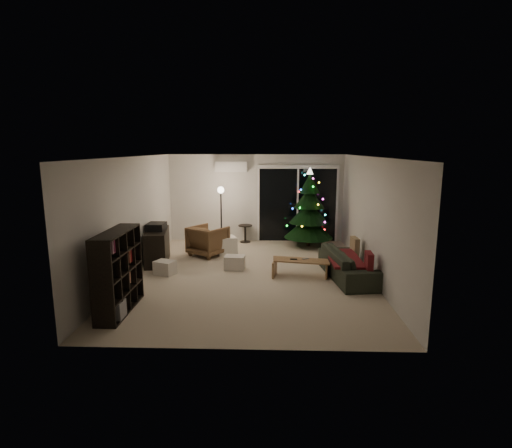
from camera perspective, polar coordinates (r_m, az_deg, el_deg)
The scene contains 18 objects.
room at distance 9.85m, azimuth 2.31°, elevation 1.09°, with size 6.50×7.51×2.60m.
bookshelf at distance 7.02m, azimuth -20.37°, elevation -6.40°, with size 0.34×1.36×1.36m, color black, non-canonical shape.
media_cabinet at distance 9.69m, azimuth -13.93°, elevation -3.13°, with size 0.47×1.26×0.79m, color black.
stereo at distance 9.59m, azimuth -14.06°, elevation -0.36°, with size 0.40×0.47×0.17m, color black.
armchair at distance 10.15m, azimuth -6.86°, elevation -2.36°, with size 0.81×0.83×0.76m, color brown.
ottoman at distance 10.28m, azimuth -4.32°, elevation -3.05°, with size 0.48×0.48×0.44m, color white.
cardboard_box_a at distance 8.84m, azimuth -12.88°, elevation -6.09°, with size 0.41×0.32×0.30m, color beige.
cardboard_box_b at distance 8.98m, azimuth -3.05°, elevation -5.52°, with size 0.44×0.33×0.31m, color beige.
side_table at distance 11.49m, azimuth -1.55°, elevation -1.38°, with size 0.40×0.40×0.50m, color black.
floor_lamp at distance 10.75m, azimuth -4.99°, elevation 0.73°, with size 0.26×0.26×1.60m, color black.
sofa at distance 8.58m, azimuth 13.09°, elevation -5.63°, with size 1.99×0.78×0.58m, color black.
sofa_throw at distance 8.52m, azimuth 12.47°, elevation -4.79°, with size 0.62×1.44×0.05m, color #551A16.
cushion_a at distance 9.18m, azimuth 13.92°, elevation -3.05°, with size 0.11×0.38×0.38m, color tan.
cushion_b at distance 7.96m, azimuth 15.83°, elevation -5.28°, with size 0.11×0.38×0.38m, color #551A16.
coffee_table at distance 8.51m, azimuth 6.40°, elevation -6.28°, with size 1.16×0.41×0.37m, color #A57E54, non-canonical shape.
remote_a at distance 8.45m, azimuth 5.41°, elevation -5.03°, with size 0.15×0.04×0.02m, color black.
remote_b at distance 8.51m, azimuth 7.07°, elevation -4.93°, with size 0.14×0.04×0.02m, color slate.
christmas_tree at distance 10.98m, azimuth 7.59°, elevation 2.37°, with size 1.34×1.34×2.17m, color black.
Camera 1 is at (0.39, -8.21, 2.67)m, focal length 28.00 mm.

